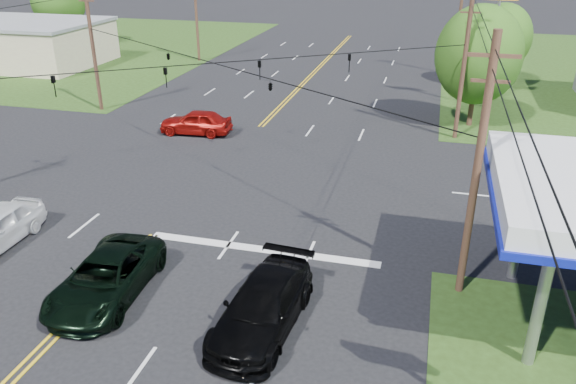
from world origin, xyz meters
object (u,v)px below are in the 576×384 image
(tree_far_l, at_px, (58,1))
(pole_ne, at_px, (464,63))
(pickup_dkgreen, at_px, (106,277))
(pole_right_far, at_px, (460,18))
(tree_right_a, at_px, (479,55))
(pole_nw, at_px, (92,44))
(pole_se, at_px, (477,169))
(retail_nw, at_px, (20,44))
(pole_left_far, at_px, (196,10))
(tree_right_b, at_px, (502,38))
(suv_black, at_px, (263,307))

(tree_far_l, bearing_deg, pole_ne, -27.07)
(pickup_dkgreen, bearing_deg, pole_right_far, 69.61)
(pole_ne, xyz_separation_m, tree_right_a, (1.00, 3.00, -0.05))
(pole_nw, distance_m, pole_right_far, 32.20)
(pole_se, relative_size, tree_right_a, 1.16)
(retail_nw, bearing_deg, pole_left_far, 19.44)
(tree_right_b, relative_size, tree_far_l, 0.81)
(pole_right_far, distance_m, suv_black, 41.63)
(pole_se, height_order, suv_black, pole_se)
(retail_nw, distance_m, suv_black, 50.54)
(suv_black, bearing_deg, pole_nw, 136.12)
(retail_nw, bearing_deg, pole_nw, -37.41)
(tree_right_a, xyz_separation_m, pickup_dkgreen, (-13.50, -24.60, -4.08))
(tree_right_a, height_order, tree_right_b, tree_right_a)
(pole_se, bearing_deg, tree_right_b, 83.95)
(pole_se, distance_m, pole_ne, 18.00)
(tree_right_b, xyz_separation_m, suv_black, (-9.96, -36.89, -3.39))
(pole_se, relative_size, pole_nw, 1.00)
(pole_se, height_order, tree_right_a, pole_se)
(tree_far_l, height_order, suv_black, tree_far_l)
(pole_left_far, height_order, pole_right_far, same)
(pole_left_far, distance_m, suv_black, 45.53)
(pole_left_far, height_order, tree_far_l, pole_left_far)
(pole_ne, distance_m, pickup_dkgreen, 25.29)
(tree_right_b, bearing_deg, pickup_dkgreen, -113.61)
(pole_right_far, height_order, tree_far_l, pole_right_far)
(tree_right_a, distance_m, pickup_dkgreen, 28.35)
(pole_nw, bearing_deg, tree_right_a, 6.34)
(retail_nw, distance_m, tree_right_b, 46.60)
(tree_right_a, bearing_deg, tree_right_b, 78.23)
(pole_left_far, distance_m, pickup_dkgreen, 43.01)
(pole_left_far, xyz_separation_m, tree_far_l, (-19.00, 4.00, 0.03))
(suv_black, bearing_deg, pole_right_far, 85.39)
(pole_right_far, bearing_deg, tree_right_b, -48.81)
(retail_nw, relative_size, pole_left_far, 1.60)
(pole_right_far, height_order, tree_right_a, pole_right_far)
(pole_left_far, xyz_separation_m, pole_right_far, (26.00, 0.00, 0.00))
(pole_se, xyz_separation_m, tree_right_b, (3.50, 33.00, -0.70))
(pole_nw, xyz_separation_m, pole_right_far, (26.00, 19.00, 0.25))
(pole_left_far, bearing_deg, tree_right_b, -7.72)
(pickup_dkgreen, bearing_deg, pole_se, 12.78)
(pole_se, relative_size, suv_black, 1.67)
(retail_nw, relative_size, pole_ne, 1.68)
(suv_black, bearing_deg, retail_nw, 140.69)
(pole_nw, height_order, tree_right_b, pole_nw)
(pole_right_far, distance_m, tree_right_b, 5.40)
(pole_ne, bearing_deg, pole_nw, 180.00)
(pole_right_far, height_order, pickup_dkgreen, pole_right_far)
(pole_nw, bearing_deg, pole_right_far, 36.16)
(pole_se, distance_m, tree_right_a, 21.02)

